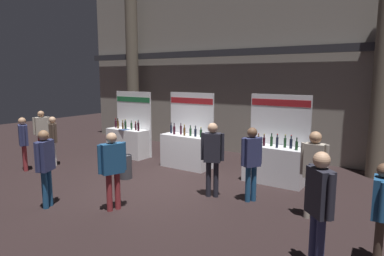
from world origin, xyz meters
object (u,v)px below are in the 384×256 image
Objects in this scene: visitor_1 at (314,167)px; visitor_5 at (212,152)px; visitor_0 at (252,158)px; exhibitor_booth_1 at (186,148)px; visitor_2 at (112,164)px; exhibitor_booth_0 at (129,140)px; visitor_3 at (382,206)px; visitor_7 at (42,130)px; visitor_4 at (53,137)px; visitor_6 at (23,139)px; visitor_9 at (45,162)px; exhibitor_booth_2 at (274,161)px; trash_bin at (125,167)px; visitor_8 at (319,200)px.

visitor_1 is 2.32m from visitor_5.
visitor_1 reaches higher than visitor_0.
exhibitor_booth_1 reaches higher than visitor_2.
visitor_0 is (5.50, -1.63, 0.43)m from exhibitor_booth_0.
exhibitor_booth_1 is at bearing 57.53° from visitor_3.
visitor_7 is at bearing 125.09° from visitor_0.
visitor_0 reaches higher than visitor_2.
visitor_0 is at bearing 57.96° from visitor_3.
visitor_5 is at bearing -64.79° from visitor_7.
visitor_5 is (-0.89, -0.24, 0.05)m from visitor_0.
visitor_1 is at bearing -21.62° from visitor_5.
visitor_3 is 1.02× the size of visitor_4.
visitor_5 is 1.09× the size of visitor_6.
visitor_1 is at bearing -14.85° from exhibitor_booth_0.
visitor_1 is at bearing -22.25° from exhibitor_booth_1.
visitor_0 is at bearing -141.79° from visitor_4.
visitor_1 is at bearing -86.38° from visitor_9.
trash_bin is at bearing -151.18° from exhibitor_booth_2.
visitor_7 is at bearing 78.68° from visitor_3.
exhibitor_booth_0 is 1.36× the size of visitor_2.
visitor_4 is (-9.33, 0.80, -0.04)m from visitor_3.
visitor_6 is (-3.87, -3.07, 0.35)m from exhibitor_booth_1.
exhibitor_booth_1 reaches higher than visitor_1.
exhibitor_booth_0 reaches higher than trash_bin.
visitor_5 is 3.43m from visitor_8.
exhibitor_booth_0 is 5.76m from visitor_0.
visitor_2 is (-3.66, -1.93, -0.06)m from visitor_1.
visitor_6 is at bearing -141.50° from exhibitor_booth_1.
visitor_1 is 1.01× the size of visitor_5.
visitor_2 is at bearing -83.17° from visitor_7.
visitor_5 is at bearing -22.11° from exhibitor_booth_0.
visitor_3 is 0.94× the size of visitor_9.
visitor_7 is (-5.04, -1.73, 0.37)m from exhibitor_booth_1.
visitor_5 reaches higher than visitor_6.
visitor_5 reaches higher than visitor_4.
visitor_6 is at bearing -112.37° from exhibitor_booth_0.
exhibitor_booth_1 is 3.35m from visitor_0.
visitor_2 is at bearing -51.09° from trash_bin.
visitor_6 is at bearing -138.38° from visitor_8.
exhibitor_booth_1 reaches higher than visitor_7.
visitor_4 reaches higher than trash_bin.
visitor_8 is at bearing -36.68° from exhibitor_booth_1.
visitor_2 is 1.07× the size of visitor_4.
exhibitor_booth_2 is 2.40m from visitor_1.
visitor_0 is 6.95m from visitor_6.
exhibitor_booth_1 reaches higher than visitor_6.
visitor_9 reaches higher than visitor_2.
visitor_0 is 0.96× the size of visitor_1.
exhibitor_booth_1 is 1.29× the size of visitor_8.
exhibitor_booth_1 is at bearing -1.27° from exhibitor_booth_0.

